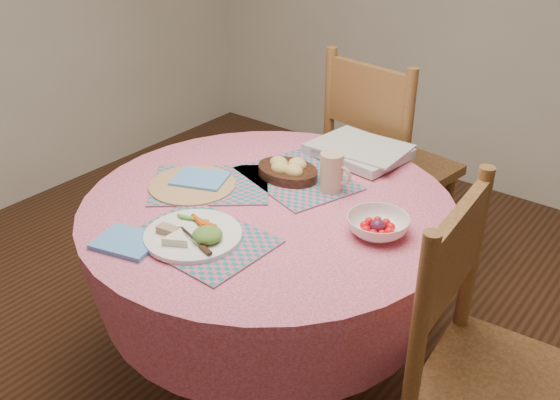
% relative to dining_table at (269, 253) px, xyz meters
% --- Properties ---
extents(ground, '(4.00, 4.00, 0.00)m').
position_rel_dining_table_xyz_m(ground, '(0.00, 0.00, -0.56)').
color(ground, '#331C0F').
rests_on(ground, ground).
extents(dining_table, '(1.24, 1.24, 0.75)m').
position_rel_dining_table_xyz_m(dining_table, '(0.00, 0.00, 0.00)').
color(dining_table, '#D76491').
rests_on(dining_table, ground).
extents(chair_right, '(0.49, 0.51, 1.03)m').
position_rel_dining_table_xyz_m(chair_right, '(0.82, -0.07, -0.02)').
color(chair_right, brown).
rests_on(chair_right, ground).
extents(chair_back, '(0.55, 0.53, 1.06)m').
position_rel_dining_table_xyz_m(chair_back, '(-0.05, 0.88, -0.00)').
color(chair_back, brown).
rests_on(chair_back, ground).
extents(placemat_front, '(0.41, 0.31, 0.01)m').
position_rel_dining_table_xyz_m(placemat_front, '(-0.02, -0.29, 0.20)').
color(placemat_front, '#14736D').
rests_on(placemat_front, dining_table).
extents(placemat_left, '(0.50, 0.49, 0.01)m').
position_rel_dining_table_xyz_m(placemat_left, '(-0.24, -0.02, 0.20)').
color(placemat_left, '#14736D').
rests_on(placemat_left, dining_table).
extents(placemat_back, '(0.47, 0.41, 0.01)m').
position_rel_dining_table_xyz_m(placemat_back, '(-0.03, 0.20, 0.20)').
color(placemat_back, '#14736D').
rests_on(placemat_back, dining_table).
extents(wicker_trivet, '(0.30, 0.30, 0.01)m').
position_rel_dining_table_xyz_m(wicker_trivet, '(-0.28, -0.07, 0.20)').
color(wicker_trivet, '#AE7C4B').
rests_on(wicker_trivet, dining_table).
extents(napkin_near, '(0.21, 0.18, 0.01)m').
position_rel_dining_table_xyz_m(napkin_near, '(-0.17, -0.45, 0.20)').
color(napkin_near, '#528BD4').
rests_on(napkin_near, dining_table).
extents(napkin_far, '(0.22, 0.20, 0.01)m').
position_rel_dining_table_xyz_m(napkin_far, '(-0.28, -0.03, 0.21)').
color(napkin_far, '#528BD4').
rests_on(napkin_far, placemat_left).
extents(dinner_plate, '(0.29, 0.29, 0.05)m').
position_rel_dining_table_xyz_m(dinner_plate, '(-0.03, -0.31, 0.22)').
color(dinner_plate, white).
rests_on(dinner_plate, placemat_front).
extents(bread_bowl, '(0.23, 0.23, 0.08)m').
position_rel_dining_table_xyz_m(bread_bowl, '(-0.06, 0.19, 0.23)').
color(bread_bowl, black).
rests_on(bread_bowl, placemat_back).
extents(latte_mug, '(0.12, 0.08, 0.13)m').
position_rel_dining_table_xyz_m(latte_mug, '(0.12, 0.20, 0.27)').
color(latte_mug, tan).
rests_on(latte_mug, placemat_back).
extents(fruit_bowl, '(0.22, 0.22, 0.06)m').
position_rel_dining_table_xyz_m(fruit_bowl, '(0.38, 0.06, 0.22)').
color(fruit_bowl, white).
rests_on(fruit_bowl, dining_table).
extents(newspaper_stack, '(0.37, 0.31, 0.04)m').
position_rel_dining_table_xyz_m(newspaper_stack, '(0.04, 0.50, 0.22)').
color(newspaper_stack, silver).
rests_on(newspaper_stack, dining_table).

